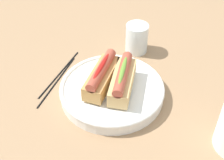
{
  "coord_description": "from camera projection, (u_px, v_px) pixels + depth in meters",
  "views": [
    {
      "loc": [
        0.53,
        0.26,
        0.6
      ],
      "look_at": [
        -0.01,
        -0.01,
        0.06
      ],
      "focal_mm": 51.36,
      "sensor_mm": 36.0,
      "label": 1
    }
  ],
  "objects": [
    {
      "name": "serving_bowl",
      "position": [
        112.0,
        90.0,
        0.84
      ],
      "size": [
        0.27,
        0.27,
        0.04
      ],
      "color": "white",
      "rests_on": "ground_plane"
    },
    {
      "name": "hotdog_front",
      "position": [
        102.0,
        76.0,
        0.81
      ],
      "size": [
        0.16,
        0.07,
        0.06
      ],
      "color": "tan",
      "rests_on": "serving_bowl"
    },
    {
      "name": "chopstick_near",
      "position": [
        57.0,
        81.0,
        0.89
      ],
      "size": [
        0.22,
        0.03,
        0.01
      ],
      "primitive_type": "cylinder",
      "rotation": [
        0.0,
        1.57,
        0.12
      ],
      "color": "black",
      "rests_on": "ground_plane"
    },
    {
      "name": "hotdog_back",
      "position": [
        123.0,
        80.0,
        0.8
      ],
      "size": [
        0.16,
        0.09,
        0.06
      ],
      "color": "#DBB270",
      "rests_on": "serving_bowl"
    },
    {
      "name": "water_glass",
      "position": [
        137.0,
        39.0,
        0.98
      ],
      "size": [
        0.07,
        0.07,
        0.09
      ],
      "color": "white",
      "rests_on": "ground_plane"
    },
    {
      "name": "chopstick_far",
      "position": [
        59.0,
        73.0,
        0.92
      ],
      "size": [
        0.22,
        0.02,
        0.01
      ],
      "primitive_type": "cylinder",
      "rotation": [
        0.0,
        1.57,
        0.07
      ],
      "color": "black",
      "rests_on": "ground_plane"
    },
    {
      "name": "ground_plane",
      "position": [
        115.0,
        100.0,
        0.84
      ],
      "size": [
        2.4,
        2.4,
        0.0
      ],
      "primitive_type": "plane",
      "color": "#9E7A56"
    }
  ]
}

